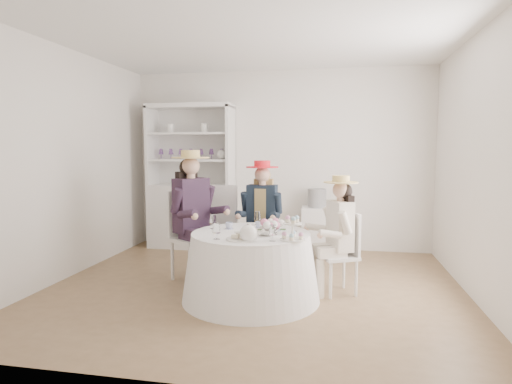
# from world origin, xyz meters

# --- Properties ---
(ground) EXTENTS (4.50, 4.50, 0.00)m
(ground) POSITION_xyz_m (0.00, 0.00, 0.00)
(ground) COLOR brown
(ground) RESTS_ON ground
(ceiling) EXTENTS (4.50, 4.50, 0.00)m
(ceiling) POSITION_xyz_m (0.00, 0.00, 2.70)
(ceiling) COLOR white
(ceiling) RESTS_ON wall_back
(wall_back) EXTENTS (4.50, 0.00, 4.50)m
(wall_back) POSITION_xyz_m (0.00, 2.00, 1.35)
(wall_back) COLOR silver
(wall_back) RESTS_ON ground
(wall_front) EXTENTS (4.50, 0.00, 4.50)m
(wall_front) POSITION_xyz_m (0.00, -2.00, 1.35)
(wall_front) COLOR silver
(wall_front) RESTS_ON ground
(wall_left) EXTENTS (0.00, 4.50, 4.50)m
(wall_left) POSITION_xyz_m (-2.25, 0.00, 1.35)
(wall_left) COLOR silver
(wall_left) RESTS_ON ground
(wall_right) EXTENTS (0.00, 4.50, 4.50)m
(wall_right) POSITION_xyz_m (2.25, 0.00, 1.35)
(wall_right) COLOR silver
(wall_right) RESTS_ON ground
(tea_table) EXTENTS (1.39, 1.39, 0.69)m
(tea_table) POSITION_xyz_m (0.03, -0.35, 0.34)
(tea_table) COLOR white
(tea_table) RESTS_ON ground
(hutch) EXTENTS (1.46, 0.91, 2.19)m
(hutch) POSITION_xyz_m (-1.33, 1.77, 0.78)
(hutch) COLOR silver
(hutch) RESTS_ON ground
(side_table) EXTENTS (0.45, 0.45, 0.67)m
(side_table) POSITION_xyz_m (0.59, 1.75, 0.34)
(side_table) COLOR silver
(side_table) RESTS_ON ground
(hatbox) EXTENTS (0.35, 0.35, 0.27)m
(hatbox) POSITION_xyz_m (0.59, 1.75, 0.81)
(hatbox) COLOR black
(hatbox) RESTS_ON side_table
(guest_left) EXTENTS (0.65, 0.61, 1.51)m
(guest_left) POSITION_xyz_m (-0.75, 0.14, 0.85)
(guest_left) COLOR silver
(guest_left) RESTS_ON ground
(guest_mid) EXTENTS (0.50, 0.52, 1.38)m
(guest_mid) POSITION_xyz_m (-0.02, 0.57, 0.78)
(guest_mid) COLOR silver
(guest_mid) RESTS_ON ground
(guest_right) EXTENTS (0.53, 0.48, 1.25)m
(guest_right) POSITION_xyz_m (0.89, -0.02, 0.70)
(guest_right) COLOR silver
(guest_right) RESTS_ON ground
(spare_chair) EXTENTS (0.46, 0.46, 1.08)m
(spare_chair) POSITION_xyz_m (-0.54, 0.72, 0.58)
(spare_chair) COLOR silver
(spare_chair) RESTS_ON ground
(teacup_a) EXTENTS (0.10, 0.10, 0.06)m
(teacup_a) POSITION_xyz_m (-0.23, -0.21, 0.72)
(teacup_a) COLOR white
(teacup_a) RESTS_ON tea_table
(teacup_b) EXTENTS (0.08, 0.08, 0.06)m
(teacup_b) POSITION_xyz_m (0.06, -0.10, 0.72)
(teacup_b) COLOR white
(teacup_b) RESTS_ON tea_table
(teacup_c) EXTENTS (0.10, 0.10, 0.08)m
(teacup_c) POSITION_xyz_m (0.27, -0.19, 0.72)
(teacup_c) COLOR white
(teacup_c) RESTS_ON tea_table
(flower_bowl) EXTENTS (0.25, 0.25, 0.05)m
(flower_bowl) POSITION_xyz_m (0.22, -0.45, 0.71)
(flower_bowl) COLOR white
(flower_bowl) RESTS_ON tea_table
(flower_arrangement) EXTENTS (0.20, 0.20, 0.08)m
(flower_arrangement) POSITION_xyz_m (0.25, -0.40, 0.78)
(flower_arrangement) COLOR pink
(flower_arrangement) RESTS_ON tea_table
(table_teapot) EXTENTS (0.23, 0.16, 0.17)m
(table_teapot) POSITION_xyz_m (0.10, -0.75, 0.76)
(table_teapot) COLOR white
(table_teapot) RESTS_ON tea_table
(sandwich_plate) EXTENTS (0.29, 0.29, 0.06)m
(sandwich_plate) POSITION_xyz_m (0.02, -0.70, 0.70)
(sandwich_plate) COLOR white
(sandwich_plate) RESTS_ON tea_table
(cupcake_stand) EXTENTS (0.23, 0.23, 0.22)m
(cupcake_stand) POSITION_xyz_m (0.48, -0.62, 0.77)
(cupcake_stand) COLOR white
(cupcake_stand) RESTS_ON tea_table
(stemware_set) EXTENTS (0.93, 0.90, 0.15)m
(stemware_set) POSITION_xyz_m (0.03, -0.35, 0.76)
(stemware_set) COLOR white
(stemware_set) RESTS_ON tea_table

